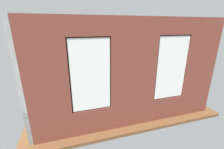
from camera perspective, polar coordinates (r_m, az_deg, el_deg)
ground_plane at (r=7.03m, az=-1.36°, el=-6.50°), size 6.24×5.94×0.10m
brick_wall_with_windows at (r=4.19m, az=8.19°, el=-1.00°), size 5.64×0.30×3.10m
white_wall_right at (r=6.19m, az=-26.48°, el=3.84°), size 0.10×4.94×3.10m
couch_by_window at (r=5.12m, az=1.27°, el=-11.68°), size 1.93×0.87×0.80m
couch_left at (r=7.81m, az=13.46°, el=-1.45°), size 0.98×1.92×0.80m
coffee_table at (r=6.66m, az=0.65°, el=-3.90°), size 1.51×0.85×0.43m
cup_ceramic at (r=6.88m, az=3.58°, el=-2.34°), size 0.08×0.08×0.10m
candle_jar at (r=6.66m, az=-1.17°, el=-2.93°), size 0.08×0.08×0.11m
remote_gray at (r=6.56m, az=1.94°, el=-3.71°), size 0.16×0.14×0.02m
remote_silver at (r=6.41m, az=-2.87°, el=-4.27°), size 0.16×0.15×0.02m
media_console at (r=6.31m, az=-22.50°, el=-7.64°), size 1.30×0.42×0.57m
tv_flatscreen at (r=6.07m, az=-23.23°, el=-2.03°), size 1.04×0.20×0.74m
papasan_chair at (r=8.27m, az=-9.16°, el=0.73°), size 1.09×1.09×0.69m
potted_plant_mid_room_small at (r=8.04m, az=4.54°, el=-0.59°), size 0.29×0.29×0.46m
potted_plant_between_couches at (r=5.59m, az=15.12°, el=-6.19°), size 0.73×0.73×0.94m
potted_plant_by_left_couch at (r=8.80m, az=6.69°, el=1.30°), size 0.35×0.35×0.57m
potted_plant_near_tv at (r=5.10m, az=-17.80°, el=-8.25°), size 0.79×0.76×1.30m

